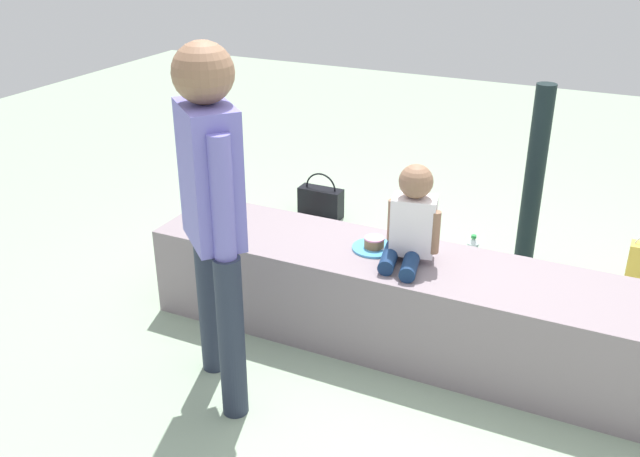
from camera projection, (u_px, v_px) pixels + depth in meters
The scene contains 11 objects.
ground_plane at pixel (429, 349), 3.57m from camera, with size 12.00×12.00×0.00m, color #8FA58C.
concrete_ledge at pixel (432, 308), 3.47m from camera, with size 2.92×0.56×0.48m, color gray.
child_seated at pixel (412, 220), 3.32m from camera, with size 0.28×0.33×0.48m.
adult_standing at pixel (212, 197), 2.88m from camera, with size 0.38×0.36×1.59m.
cake_plate at pixel (374, 245), 3.51m from camera, with size 0.22×0.22×0.07m.
railing_post at pixel (530, 210), 4.05m from camera, with size 0.36×0.36×1.18m.
water_bottle_near_gift at pixel (472, 253), 4.31m from camera, with size 0.07×0.07×0.23m.
water_bottle_far_side at pixel (253, 245), 4.43m from camera, with size 0.07×0.07×0.21m.
party_cup_red at pixel (290, 222), 4.86m from camera, with size 0.08×0.08×0.11m, color red.
cake_box_white at pixel (308, 246), 4.50m from camera, with size 0.27×0.34×0.13m, color white.
handbag_black_leather at pixel (321, 201), 5.03m from camera, with size 0.32×0.12×0.33m.
Camera 1 is at (0.79, -2.93, 2.05)m, focal length 39.56 mm.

